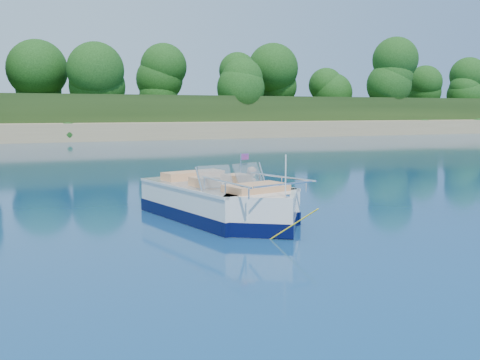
{
  "coord_description": "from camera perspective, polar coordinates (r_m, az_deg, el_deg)",
  "views": [
    {
      "loc": [
        -4.44,
        -11.22,
        2.54
      ],
      "look_at": [
        0.61,
        0.78,
        0.85
      ],
      "focal_mm": 40.0,
      "sensor_mm": 36.0,
      "label": 1
    }
  ],
  "objects": [
    {
      "name": "motorboat",
      "position": [
        12.48,
        -1.71,
        -2.63
      ],
      "size": [
        2.86,
        5.63,
        1.9
      ],
      "rotation": [
        0.0,
        0.0,
        0.23
      ],
      "color": "silver",
      "rests_on": "ground"
    },
    {
      "name": "shoreline",
      "position": [
        75.14,
        -19.52,
        5.78
      ],
      "size": [
        170.0,
        59.0,
        6.0
      ],
      "color": "#988158",
      "rests_on": "ground"
    },
    {
      "name": "tow_tube",
      "position": [
        15.01,
        0.82,
        -2.02
      ],
      "size": [
        1.47,
        1.47,
        0.33
      ],
      "rotation": [
        0.0,
        0.0,
        0.18
      ],
      "color": "#FFBE03",
      "rests_on": "ground"
    },
    {
      "name": "boy",
      "position": [
        15.01,
        0.99,
        -2.35
      ],
      "size": [
        0.66,
        0.91,
        1.63
      ],
      "primitive_type": "imported",
      "rotation": [
        0.0,
        -0.17,
        1.96
      ],
      "color": "tan",
      "rests_on": "ground"
    },
    {
      "name": "ground",
      "position": [
        12.34,
        -1.2,
        -4.49
      ],
      "size": [
        160.0,
        160.0,
        0.0
      ],
      "primitive_type": "plane",
      "color": "#092040",
      "rests_on": "ground"
    },
    {
      "name": "treeline",
      "position": [
        52.52,
        -18.18,
        10.31
      ],
      "size": [
        150.0,
        7.12,
        8.19
      ],
      "color": "black",
      "rests_on": "ground"
    }
  ]
}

